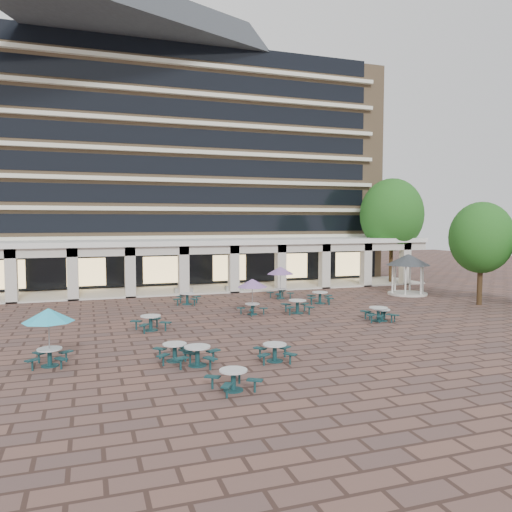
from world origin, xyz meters
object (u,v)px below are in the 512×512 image
object	(u,v)px
picnic_table_0	(233,378)
picnic_table_1	(175,351)
planter_right	(234,287)
planter_left	(183,287)
gazebo	(408,264)
picnic_table_2	(275,351)

from	to	relation	value
picnic_table_0	picnic_table_1	world-z (taller)	picnic_table_1
planter_right	planter_left	bearing A→B (deg)	-180.00
gazebo	planter_left	world-z (taller)	gazebo
gazebo	picnic_table_0	bearing A→B (deg)	-138.36
gazebo	planter_right	bearing A→B (deg)	154.39
picnic_table_1	planter_left	xyz separation A→B (m)	(3.96, 19.52, 0.09)
picnic_table_0	picnic_table_2	size ratio (longest dim) A/B	1.01
planter_left	planter_right	xyz separation A→B (m)	(4.34, 0.00, -0.12)
picnic_table_0	picnic_table_2	xyz separation A→B (m)	(2.70, 2.98, 0.00)
planter_right	gazebo	bearing A→B (deg)	-25.61
picnic_table_0	planter_left	world-z (taller)	planter_left
planter_right	picnic_table_0	bearing A→B (deg)	-106.23
picnic_table_1	planter_left	world-z (taller)	planter_left
picnic_table_0	planter_right	world-z (taller)	planter_right
picnic_table_0	picnic_table_1	distance (m)	4.58
picnic_table_1	picnic_table_2	distance (m)	4.28
picnic_table_2	planter_left	bearing A→B (deg)	100.93
picnic_table_1	gazebo	world-z (taller)	gazebo
picnic_table_2	planter_right	bearing A→B (deg)	89.18
picnic_table_0	gazebo	xyz separation A→B (m)	(19.90, 17.69, 2.03)
picnic_table_0	gazebo	world-z (taller)	gazebo
picnic_table_2	gazebo	bearing A→B (deg)	51.23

